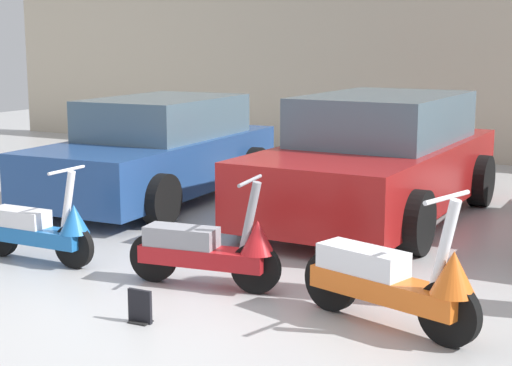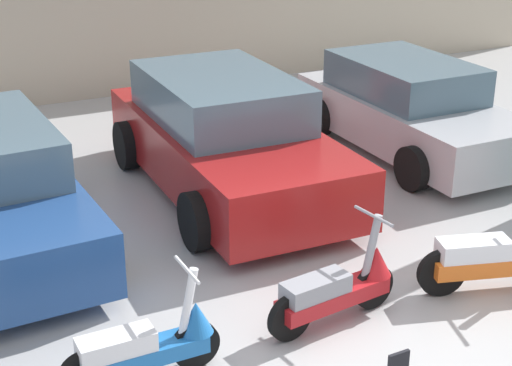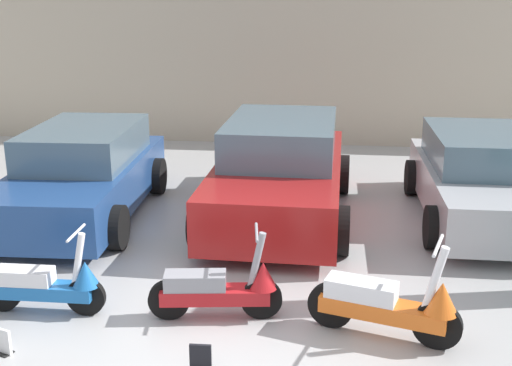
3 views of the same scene
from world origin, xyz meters
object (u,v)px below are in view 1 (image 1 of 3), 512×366
object	(u,v)px
car_rear_center	(378,160)
scooter_front_left	(40,229)
scooter_front_right	(210,249)
car_rear_left	(158,151)
placard_near_right_scooter	(140,308)
scooter_front_center	(394,280)

from	to	relation	value
car_rear_center	scooter_front_left	bearing A→B (deg)	-31.69
scooter_front_left	car_rear_center	size ratio (longest dim) A/B	0.31
scooter_front_left	scooter_front_right	bearing A→B (deg)	1.93
scooter_front_right	car_rear_left	size ratio (longest dim) A/B	0.35
placard_near_right_scooter	scooter_front_right	bearing A→B (deg)	88.39
scooter_front_right	car_rear_left	bearing A→B (deg)	123.51
scooter_front_center	car_rear_center	xyz separation A→B (m)	(-1.36, 3.52, 0.32)
scooter_front_center	scooter_front_left	bearing A→B (deg)	-165.31
scooter_front_center	placard_near_right_scooter	bearing A→B (deg)	-139.59
scooter_front_right	car_rear_left	distance (m)	3.98
scooter_front_center	car_rear_center	distance (m)	3.79
scooter_front_left	car_rear_center	distance (m)	4.07
scooter_front_right	scooter_front_center	size ratio (longest dim) A/B	0.94
car_rear_left	placard_near_right_scooter	distance (m)	4.76
scooter_front_left	car_rear_left	distance (m)	3.19
scooter_front_left	scooter_front_center	world-z (taller)	scooter_front_center
scooter_front_left	scooter_front_right	xyz separation A→B (m)	(1.85, 0.09, 0.01)
scooter_front_center	car_rear_left	size ratio (longest dim) A/B	0.37
scooter_front_center	car_rear_left	world-z (taller)	car_rear_left
scooter_front_center	placard_near_right_scooter	xyz separation A→B (m)	(-1.74, -0.77, -0.27)
scooter_front_right	placard_near_right_scooter	xyz separation A→B (m)	(-0.03, -0.98, -0.23)
scooter_front_center	scooter_front_right	bearing A→B (deg)	-170.36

